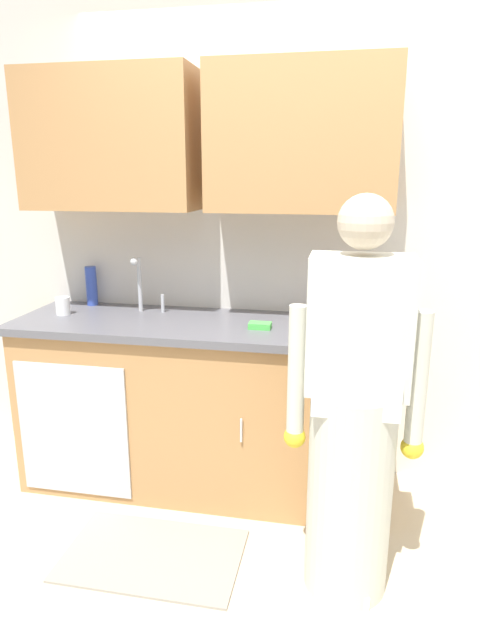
# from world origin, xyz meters

# --- Properties ---
(ground_plane) EXTENTS (9.00, 9.00, 0.00)m
(ground_plane) POSITION_xyz_m (0.00, 0.00, 0.00)
(ground_plane) COLOR beige
(kitchen_wall_with_uppers) EXTENTS (4.80, 0.44, 2.70)m
(kitchen_wall_with_uppers) POSITION_xyz_m (-0.14, 0.99, 1.48)
(kitchen_wall_with_uppers) COLOR beige
(kitchen_wall_with_uppers) RESTS_ON ground
(counter_cabinet) EXTENTS (1.90, 0.62, 0.90)m
(counter_cabinet) POSITION_xyz_m (-0.55, 0.70, 0.45)
(counter_cabinet) COLOR #B27F4C
(counter_cabinet) RESTS_ON ground
(countertop) EXTENTS (1.96, 0.66, 0.04)m
(countertop) POSITION_xyz_m (-0.55, 0.70, 0.92)
(countertop) COLOR #595960
(countertop) RESTS_ON counter_cabinet
(sink) EXTENTS (0.50, 0.36, 0.35)m
(sink) POSITION_xyz_m (-0.89, 0.71, 0.93)
(sink) COLOR #B7BABF
(sink) RESTS_ON counter_cabinet
(person_at_sink) EXTENTS (0.55, 0.34, 1.62)m
(person_at_sink) POSITION_xyz_m (0.25, 0.05, 0.69)
(person_at_sink) COLOR white
(person_at_sink) RESTS_ON ground
(floor_mat) EXTENTS (0.80, 0.50, 0.01)m
(floor_mat) POSITION_xyz_m (-0.61, 0.05, 0.01)
(floor_mat) COLOR gray
(floor_mat) RESTS_ON ground
(bottle_water_tall) EXTENTS (0.06, 0.06, 0.23)m
(bottle_water_tall) POSITION_xyz_m (-1.26, 0.94, 1.05)
(bottle_water_tall) COLOR #334CB2
(bottle_water_tall) RESTS_ON countertop
(bottle_cleaner_spray) EXTENTS (0.07, 0.07, 0.21)m
(bottle_cleaner_spray) POSITION_xyz_m (0.20, 0.89, 1.05)
(bottle_cleaner_spray) COLOR #E05933
(bottle_cleaner_spray) RESTS_ON countertop
(bottle_water_short) EXTENTS (0.07, 0.07, 0.23)m
(bottle_water_short) POSITION_xyz_m (0.35, 0.87, 1.05)
(bottle_water_short) COLOR silver
(bottle_water_short) RESTS_ON countertop
(cup_by_sink) EXTENTS (0.08, 0.08, 0.10)m
(cup_by_sink) POSITION_xyz_m (-1.32, 0.69, 0.99)
(cup_by_sink) COLOR white
(cup_by_sink) RESTS_ON countertop
(knife_on_counter) EXTENTS (0.22, 0.13, 0.01)m
(knife_on_counter) POSITION_xyz_m (0.15, 0.67, 0.94)
(knife_on_counter) COLOR silver
(knife_on_counter) RESTS_ON countertop
(sponge) EXTENTS (0.11, 0.07, 0.03)m
(sponge) POSITION_xyz_m (-0.22, 0.63, 0.96)
(sponge) COLOR #4CBF4C
(sponge) RESTS_ON countertop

